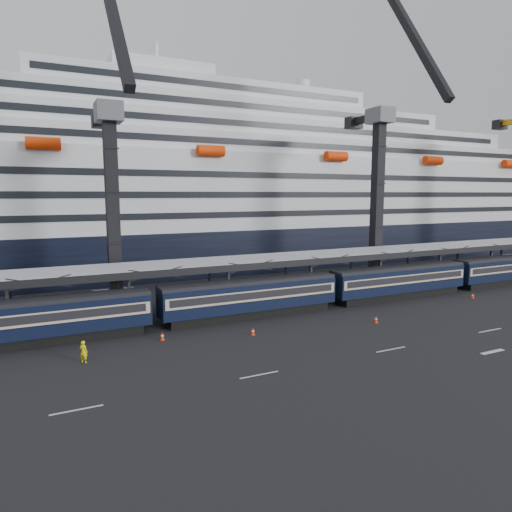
{
  "coord_description": "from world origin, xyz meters",
  "views": [
    {
      "loc": [
        -27.61,
        -31.38,
        12.6
      ],
      "look_at": [
        -7.43,
        10.0,
        6.33
      ],
      "focal_mm": 32.0,
      "sensor_mm": 36.0,
      "label": 1
    }
  ],
  "objects": [
    {
      "name": "worker",
      "position": [
        -24.83,
        3.9,
        0.86
      ],
      "size": [
        0.74,
        0.71,
        1.71
      ],
      "primitive_type": "imported",
      "rotation": [
        0.0,
        0.0,
        2.45
      ],
      "color": "#FEF10D",
      "rests_on": "ground"
    },
    {
      "name": "crane_dark_mid",
      "position": [
        15.0,
        17.59,
        13.36
      ],
      "size": [
        4.5,
        18.24,
        39.64
      ],
      "color": "#53555B",
      "rests_on": "ground"
    },
    {
      "name": "lane_markings",
      "position": [
        8.15,
        -5.23,
        0.01
      ],
      "size": [
        111.0,
        4.27,
        0.02
      ],
      "color": "beige",
      "rests_on": "ground"
    },
    {
      "name": "traffic_cone_d",
      "position": [
        2.17,
        2.66,
        0.37
      ],
      "size": [
        0.37,
        0.37,
        0.74
      ],
      "color": "#FC3807",
      "rests_on": "ground"
    },
    {
      "name": "traffic_cone_e",
      "position": [
        19.96,
        5.87,
        0.34
      ],
      "size": [
        0.34,
        0.34,
        0.69
      ],
      "color": "#FC3807",
      "rests_on": "ground"
    },
    {
      "name": "ground",
      "position": [
        0.0,
        0.0,
        0.0
      ],
      "size": [
        260.0,
        260.0,
        0.0
      ],
      "primitive_type": "plane",
      "color": "black",
      "rests_on": "ground"
    },
    {
      "name": "cruise_ship",
      "position": [
        -1.08,
        45.99,
        12.34
      ],
      "size": [
        214.09,
        28.84,
        34.0
      ],
      "color": "black",
      "rests_on": "ground"
    },
    {
      "name": "crane_dark_near",
      "position": [
        -20.0,
        18.59,
        11.93
      ],
      "size": [
        4.5,
        17.75,
        35.08
      ],
      "color": "#53555B",
      "rests_on": "ground"
    },
    {
      "name": "traffic_cone_b",
      "position": [
        -18.15,
        6.6,
        0.37
      ],
      "size": [
        0.38,
        0.38,
        0.75
      ],
      "color": "#FC3807",
      "rests_on": "ground"
    },
    {
      "name": "train",
      "position": [
        -4.65,
        10.0,
        2.2
      ],
      "size": [
        133.05,
        3.0,
        4.05
      ],
      "color": "black",
      "rests_on": "ground"
    },
    {
      "name": "canopy",
      "position": [
        0.0,
        14.0,
        5.25
      ],
      "size": [
        130.0,
        6.25,
        5.53
      ],
      "color": "#9A9EA2",
      "rests_on": "ground"
    },
    {
      "name": "traffic_cone_c",
      "position": [
        -10.45,
        4.45,
        0.35
      ],
      "size": [
        0.36,
        0.36,
        0.71
      ],
      "color": "#FC3807",
      "rests_on": "ground"
    }
  ]
}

